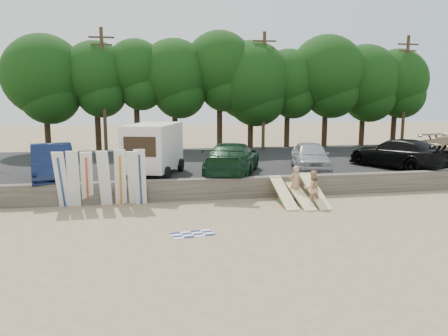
% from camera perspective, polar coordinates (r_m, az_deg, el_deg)
% --- Properties ---
extents(ground, '(120.00, 120.00, 0.00)m').
position_cam_1_polar(ground, '(19.17, 11.96, -5.50)').
color(ground, tan).
rests_on(ground, ground).
extents(seawall, '(44.00, 0.50, 1.00)m').
position_cam_1_polar(seawall, '(21.79, 9.04, -2.28)').
color(seawall, '#6B6356').
rests_on(seawall, ground).
extents(parking_lot, '(44.00, 14.50, 0.70)m').
position_cam_1_polar(parking_lot, '(28.88, 4.15, 0.36)').
color(parking_lot, '#282828').
rests_on(parking_lot, ground).
extents(treeline, '(34.09, 6.54, 9.26)m').
position_cam_1_polar(treeline, '(35.51, 2.03, 11.91)').
color(treeline, '#382616').
rests_on(treeline, parking_lot).
extents(utility_poles, '(25.80, 0.26, 9.00)m').
position_cam_1_polar(utility_poles, '(34.37, 5.22, 10.27)').
color(utility_poles, '#473321').
rests_on(utility_poles, parking_lot).
extents(box_trailer, '(3.44, 4.73, 2.72)m').
position_cam_1_polar(box_trailer, '(23.33, -9.21, 2.77)').
color(box_trailer, silver).
rests_on(box_trailer, parking_lot).
extents(car_0, '(3.12, 5.77, 1.81)m').
position_cam_1_polar(car_0, '(23.29, -21.53, 0.68)').
color(car_0, '#111B3E').
rests_on(car_0, parking_lot).
extents(car_1, '(4.33, 6.39, 1.72)m').
position_cam_1_polar(car_1, '(23.37, 1.10, 1.26)').
color(car_1, black).
rests_on(car_1, parking_lot).
extents(car_2, '(3.01, 5.09, 1.63)m').
position_cam_1_polar(car_2, '(25.06, 11.22, 1.52)').
color(car_2, '#ABACB1').
rests_on(car_2, parking_lot).
extents(car_3, '(4.53, 6.35, 1.71)m').
position_cam_1_polar(car_3, '(27.43, 21.68, 1.79)').
color(car_3, black).
rests_on(car_3, parking_lot).
extents(surfboard_upright_0, '(0.60, 0.77, 2.53)m').
position_cam_1_polar(surfboard_upright_0, '(20.20, -20.48, -1.46)').
color(surfboard_upright_0, silver).
rests_on(surfboard_upright_0, ground).
extents(surfboard_upright_1, '(0.55, 0.66, 2.55)m').
position_cam_1_polar(surfboard_upright_1, '(20.12, -19.07, -1.40)').
color(surfboard_upright_1, silver).
rests_on(surfboard_upright_1, ground).
extents(surfboard_upright_2, '(0.61, 0.89, 2.50)m').
position_cam_1_polar(surfboard_upright_2, '(20.13, -17.46, -1.38)').
color(surfboard_upright_2, silver).
rests_on(surfboard_upright_2, ground).
extents(surfboard_upright_3, '(0.58, 0.74, 2.54)m').
position_cam_1_polar(surfboard_upright_3, '(19.94, -15.35, -1.33)').
color(surfboard_upright_3, silver).
rests_on(surfboard_upright_3, ground).
extents(surfboard_upright_4, '(0.55, 0.66, 2.55)m').
position_cam_1_polar(surfboard_upright_4, '(19.97, -13.37, -1.21)').
color(surfboard_upright_4, silver).
rests_on(surfboard_upright_4, ground).
extents(surfboard_upright_5, '(0.55, 0.87, 2.50)m').
position_cam_1_polar(surfboard_upright_5, '(19.83, -11.75, -1.30)').
color(surfboard_upright_5, silver).
rests_on(surfboard_upright_5, ground).
extents(surfboard_upright_6, '(0.53, 0.57, 2.57)m').
position_cam_1_polar(surfboard_upright_6, '(19.84, -10.88, -1.17)').
color(surfboard_upright_6, silver).
rests_on(surfboard_upright_6, ground).
extents(surfboard_low_0, '(0.56, 2.86, 1.05)m').
position_cam_1_polar(surfboard_low_0, '(20.11, 7.73, -3.15)').
color(surfboard_low_0, beige).
rests_on(surfboard_low_0, ground).
extents(surfboard_low_1, '(0.56, 2.93, 0.80)m').
position_cam_1_polar(surfboard_low_1, '(20.23, 9.86, -3.49)').
color(surfboard_low_1, beige).
rests_on(surfboard_low_1, ground).
extents(surfboard_low_2, '(0.56, 2.81, 1.18)m').
position_cam_1_polar(surfboard_low_2, '(20.37, 11.75, -2.91)').
color(surfboard_low_2, beige).
rests_on(surfboard_low_2, ground).
extents(beachgoer_a, '(0.67, 0.51, 1.65)m').
position_cam_1_polar(beachgoer_a, '(20.74, 9.28, -1.95)').
color(beachgoer_a, tan).
rests_on(beachgoer_a, ground).
extents(beachgoer_b, '(0.79, 0.62, 1.61)m').
position_cam_1_polar(beachgoer_b, '(19.80, 11.45, -2.62)').
color(beachgoer_b, tan).
rests_on(beachgoer_b, ground).
extents(cooler, '(0.45, 0.39, 0.32)m').
position_cam_1_polar(cooler, '(20.51, 7.82, -3.95)').
color(cooler, green).
rests_on(cooler, ground).
extents(gear_bag, '(0.33, 0.29, 0.22)m').
position_cam_1_polar(gear_bag, '(21.22, 10.07, -3.70)').
color(gear_bag, orange).
rests_on(gear_bag, ground).
extents(beach_towel, '(1.70, 1.70, 0.00)m').
position_cam_1_polar(beach_towel, '(15.72, -4.15, -8.60)').
color(beach_towel, white).
rests_on(beach_towel, ground).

